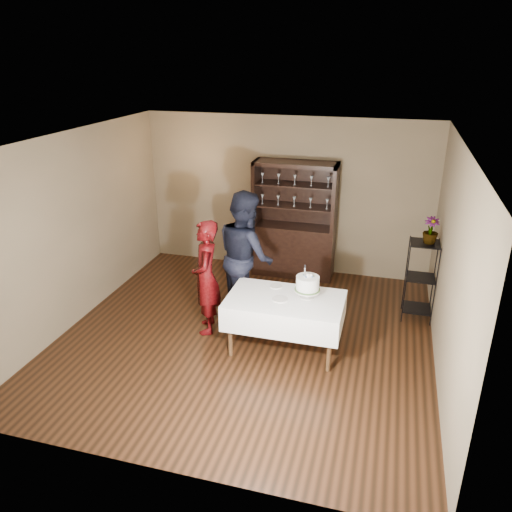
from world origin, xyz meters
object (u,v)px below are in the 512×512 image
Objects in this scene: woman at (206,277)px; cake at (308,284)px; cake_table at (285,310)px; man at (246,256)px; potted_plant at (431,230)px; china_hutch at (294,238)px; plant_etagere at (421,277)px.

cake is (1.42, -0.09, 0.12)m from woman.
cake_table is 1.20m from woman.
cake_table is at bearing 61.56° from woman.
potted_plant is (2.50, 0.60, 0.42)m from man.
cake_table is 3.26× the size of cake.
china_hutch reaches higher than cake.
cake_table is at bearing -171.18° from man.
potted_plant is (0.05, -0.00, 0.72)m from plant_etagere.
plant_etagere is 2.62× the size of cake.
china_hutch is 1.72m from man.
cake reaches higher than plant_etagere.
plant_etagere is 0.73m from potted_plant.
potted_plant is (1.49, 1.23, 0.45)m from cake.
plant_etagere is 2.54m from man.
woman is at bearing 170.48° from cake_table.
potted_plant is (1.75, 1.34, 0.81)m from cake_table.
woman is at bearing -109.50° from china_hutch.
man is at bearing -102.75° from china_hutch.
woman reaches higher than plant_etagere.
cake_table is 2.35m from potted_plant.
cake is (0.26, 0.11, 0.36)m from cake_table.
woman is 4.31× the size of potted_plant.
potted_plant is at bearing -0.95° from plant_etagere.
china_hutch is at bearing -49.16° from man.
china_hutch is 1.23× the size of woman.
plant_etagere reaches higher than cake_table.
china_hutch reaches higher than potted_plant.
plant_etagere is 3.18× the size of potted_plant.
cake_table is 0.78× the size of man.
man is at bearing 135.23° from cake_table.
china_hutch is at bearing 105.58° from cake.
potted_plant is (2.91, 1.15, 0.56)m from woman.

